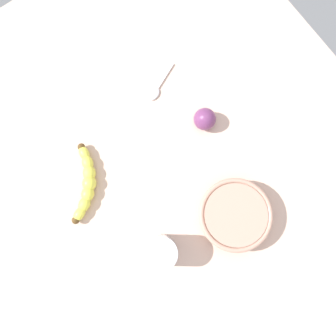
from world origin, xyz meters
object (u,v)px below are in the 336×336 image
object	(u,v)px
plum_fruit	(205,119)
ceramic_bowl	(234,215)
banana	(86,183)
smoothie_glass	(161,252)
teaspoon	(155,92)

from	to	relation	value
plum_fruit	ceramic_bowl	bearing A→B (deg)	69.79
banana	ceramic_bowl	xyz separation A→B (cm)	(-23.77, 26.25, 1.44)
banana	smoothie_glass	xyz separation A→B (cm)	(-5.40, 23.04, 2.42)
plum_fruit	teaspoon	distance (cm)	14.59
smoothie_glass	ceramic_bowl	world-z (taller)	smoothie_glass
banana	teaspoon	bearing A→B (deg)	-32.65
banana	ceramic_bowl	world-z (taller)	ceramic_bowl
smoothie_glass	plum_fruit	size ratio (longest dim) A/B	1.60
plum_fruit	smoothie_glass	bearing A→B (deg)	35.66
banana	plum_fruit	world-z (taller)	plum_fruit
banana	plum_fruit	xyz separation A→B (cm)	(-31.97, 3.98, 1.04)
smoothie_glass	teaspoon	world-z (taller)	smoothie_glass
banana	teaspoon	distance (cm)	28.43
ceramic_bowl	teaspoon	distance (cm)	35.94
ceramic_bowl	plum_fruit	world-z (taller)	plum_fruit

